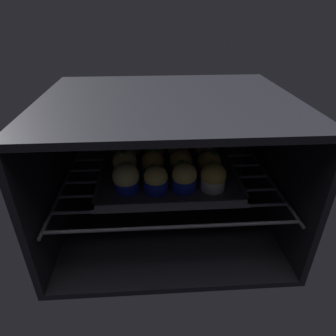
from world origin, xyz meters
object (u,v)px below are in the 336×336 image
at_px(muffin_row0_col1, 156,179).
at_px(muffin_row0_col2, 184,177).
at_px(muffin_row2_col2, 178,152).
at_px(muffin_row1_col3, 209,163).
at_px(muffin_row2_col0, 129,152).
at_px(muffin_row1_col2, 181,163).
at_px(muffin_row2_col3, 203,149).
at_px(muffin_row0_col0, 126,178).
at_px(muffin_row0_col3, 213,177).
at_px(muffin_row1_col1, 153,164).
at_px(baking_tray, 168,176).
at_px(muffin_row2_col1, 154,153).
at_px(muffin_row1_col0, 125,163).

height_order(muffin_row0_col1, muffin_row0_col2, muffin_row0_col2).
xyz_separation_m(muffin_row0_col2, muffin_row2_col2, (-0.00, 0.14, -0.00)).
bearing_deg(muffin_row1_col3, muffin_row2_col0, 160.62).
xyz_separation_m(muffin_row1_col2, muffin_row1_col3, (0.07, -0.01, 0.00)).
bearing_deg(muffin_row2_col3, muffin_row1_col3, -88.99).
bearing_deg(muffin_row0_col0, muffin_row2_col0, 90.55).
relative_size(muffin_row0_col2, muffin_row1_col2, 1.08).
relative_size(muffin_row0_col3, muffin_row2_col2, 1.01).
xyz_separation_m(muffin_row0_col3, muffin_row1_col1, (-0.14, 0.07, 0.00)).
relative_size(baking_tray, muffin_row0_col0, 5.03).
distance_m(muffin_row0_col0, muffin_row1_col2, 0.15).
bearing_deg(muffin_row0_col3, muffin_row1_col3, 87.39).
xyz_separation_m(muffin_row0_col3, muffin_row2_col0, (-0.21, 0.15, 0.00)).
relative_size(muffin_row0_col1, muffin_row1_col3, 0.95).
relative_size(muffin_row0_col1, muffin_row1_col2, 0.99).
distance_m(baking_tray, muffin_row1_col3, 0.11).
distance_m(baking_tray, muffin_row1_col1, 0.05).
relative_size(muffin_row1_col1, muffin_row1_col3, 1.06).
relative_size(muffin_row1_col3, muffin_row2_col1, 1.08).
xyz_separation_m(muffin_row1_col3, muffin_row2_col0, (-0.21, 0.07, 0.00)).
height_order(baking_tray, muffin_row1_col3, muffin_row1_col3).
xyz_separation_m(muffin_row0_col3, muffin_row1_col2, (-0.07, 0.08, -0.00)).
distance_m(muffin_row1_col1, muffin_row1_col3, 0.15).
relative_size(muffin_row0_col3, muffin_row1_col2, 1.02).
distance_m(muffin_row0_col1, muffin_row0_col2, 0.07).
relative_size(muffin_row0_col3, muffin_row1_col3, 0.98).
relative_size(muffin_row1_col3, muffin_row2_col0, 0.93).
height_order(muffin_row0_col3, muffin_row2_col0, muffin_row2_col0).
distance_m(muffin_row0_col1, muffin_row2_col3, 0.20).
relative_size(muffin_row0_col0, muffin_row0_col3, 1.03).
height_order(muffin_row0_col0, muffin_row1_col1, muffin_row1_col1).
bearing_deg(muffin_row0_col1, muffin_row1_col3, 26.86).
xyz_separation_m(baking_tray, muffin_row1_col0, (-0.11, 0.00, 0.04)).
height_order(baking_tray, muffin_row0_col1, muffin_row0_col1).
bearing_deg(muffin_row0_col2, muffin_row1_col0, 152.67).
height_order(baking_tray, muffin_row2_col2, muffin_row2_col2).
relative_size(baking_tray, muffin_row2_col2, 5.22).
relative_size(muffin_row0_col1, muffin_row2_col3, 0.96).
height_order(muffin_row0_col1, muffin_row1_col3, muffin_row1_col3).
xyz_separation_m(muffin_row1_col0, muffin_row1_col3, (0.22, -0.01, -0.00)).
bearing_deg(baking_tray, muffin_row2_col2, 65.27).
xyz_separation_m(muffin_row1_col0, muffin_row2_col2, (0.14, 0.07, -0.01)).
bearing_deg(muffin_row2_col2, muffin_row2_col3, 4.17).
distance_m(muffin_row0_col2, muffin_row2_col2, 0.14).
bearing_deg(baking_tray, muffin_row0_col0, -146.79).
relative_size(muffin_row2_col2, muffin_row2_col3, 0.98).
relative_size(muffin_row0_col1, muffin_row1_col0, 0.90).
distance_m(baking_tray, muffin_row2_col1, 0.09).
height_order(baking_tray, muffin_row2_col3, muffin_row2_col3).
relative_size(muffin_row0_col2, muffin_row2_col2, 1.06).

